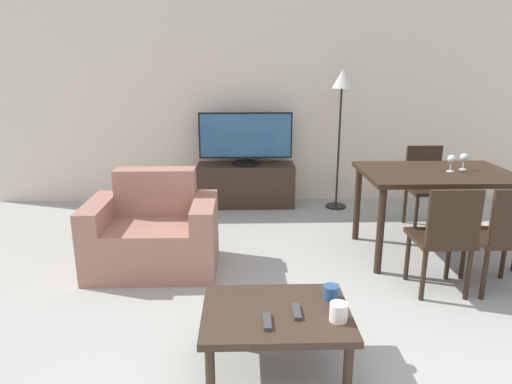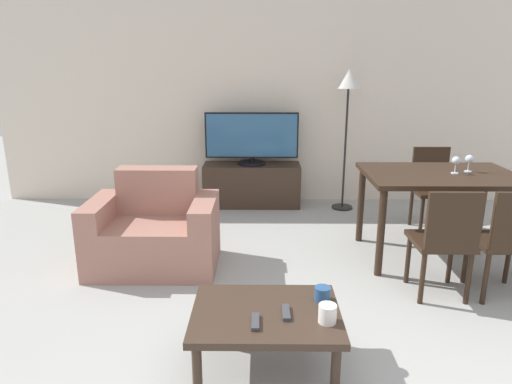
{
  "view_description": "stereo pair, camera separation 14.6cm",
  "coord_description": "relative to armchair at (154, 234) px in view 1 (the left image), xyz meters",
  "views": [
    {
      "loc": [
        -0.56,
        -1.58,
        1.65
      ],
      "look_at": [
        -0.45,
        1.96,
        0.65
      ],
      "focal_mm": 32.0,
      "sensor_mm": 36.0,
      "label": 1
    },
    {
      "loc": [
        -0.41,
        -1.58,
        1.65
      ],
      "look_at": [
        -0.45,
        1.96,
        0.65
      ],
      "focal_mm": 32.0,
      "sensor_mm": 36.0,
      "label": 2
    }
  ],
  "objects": [
    {
      "name": "cup_white_near",
      "position": [
        1.23,
        -1.47,
        0.12
      ],
      "size": [
        0.09,
        0.09,
        0.1
      ],
      "color": "white",
      "rests_on": "coffee_table"
    },
    {
      "name": "coffee_table",
      "position": [
        0.91,
        -1.36,
        0.03
      ],
      "size": [
        0.8,
        0.6,
        0.36
      ],
      "color": "#38281E",
      "rests_on": "ground_plane"
    },
    {
      "name": "tv_stand",
      "position": [
        0.78,
        1.71,
        -0.04
      ],
      "size": [
        1.14,
        0.39,
        0.5
      ],
      "color": "#38281E",
      "rests_on": "ground_plane"
    },
    {
      "name": "dining_chair_near",
      "position": [
        2.19,
        -0.54,
        0.18
      ],
      "size": [
        0.4,
        0.4,
        0.83
      ],
      "color": "black",
      "rests_on": "ground_plane"
    },
    {
      "name": "cup_colored_far",
      "position": [
        1.23,
        -1.24,
        0.11
      ],
      "size": [
        0.09,
        0.09,
        0.08
      ],
      "color": "navy",
      "rests_on": "coffee_table"
    },
    {
      "name": "remote_primary",
      "position": [
        0.86,
        -1.49,
        0.08
      ],
      "size": [
        0.04,
        0.15,
        0.02
      ],
      "color": "#38383D",
      "rests_on": "coffee_table"
    },
    {
      "name": "remote_secondary",
      "position": [
        1.02,
        -1.4,
        0.08
      ],
      "size": [
        0.04,
        0.15,
        0.02
      ],
      "color": "#38383D",
      "rests_on": "coffee_table"
    },
    {
      "name": "wine_glass_left",
      "position": [
        2.65,
        0.24,
        0.57
      ],
      "size": [
        0.07,
        0.07,
        0.15
      ],
      "color": "silver",
      "rests_on": "dining_table"
    },
    {
      "name": "dining_chair_near_right",
      "position": [
        2.63,
        -0.54,
        0.18
      ],
      "size": [
        0.4,
        0.4,
        0.83
      ],
      "color": "black",
      "rests_on": "ground_plane"
    },
    {
      "name": "tv",
      "position": [
        0.78,
        1.7,
        0.52
      ],
      "size": [
        1.08,
        0.32,
        0.61
      ],
      "color": "black",
      "rests_on": "tv_stand"
    },
    {
      "name": "dining_table",
      "position": [
        2.41,
        0.2,
        0.38
      ],
      "size": [
        1.26,
        0.87,
        0.76
      ],
      "color": "black",
      "rests_on": "ground_plane"
    },
    {
      "name": "dining_chair_far",
      "position": [
        2.63,
        0.94,
        0.18
      ],
      "size": [
        0.4,
        0.4,
        0.83
      ],
      "color": "black",
      "rests_on": "ground_plane"
    },
    {
      "name": "floor_lamp",
      "position": [
        1.85,
        1.59,
        1.09
      ],
      "size": [
        0.3,
        0.3,
        1.61
      ],
      "color": "black",
      "rests_on": "ground_plane"
    },
    {
      "name": "wine_glass_center",
      "position": [
        2.51,
        0.18,
        0.57
      ],
      "size": [
        0.07,
        0.07,
        0.15
      ],
      "color": "silver",
      "rests_on": "dining_table"
    },
    {
      "name": "wall_back",
      "position": [
        1.29,
        1.97,
        1.06
      ],
      "size": [
        7.13,
        0.06,
        2.7
      ],
      "color": "beige",
      "rests_on": "ground_plane"
    },
    {
      "name": "armchair",
      "position": [
        0.0,
        0.0,
        0.0
      ],
      "size": [
        1.03,
        0.69,
        0.8
      ],
      "color": "#9E6B5B",
      "rests_on": "ground_plane"
    }
  ]
}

